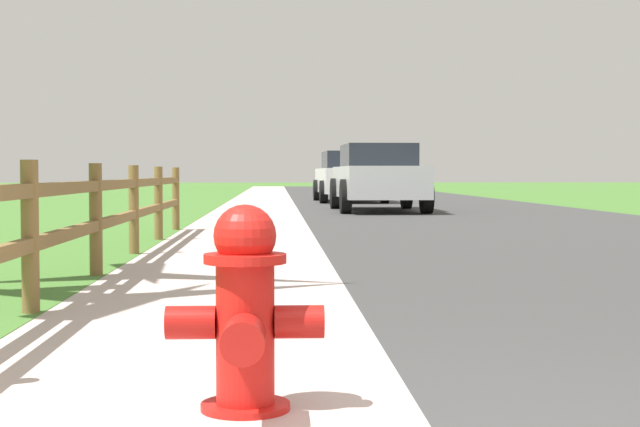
{
  "coord_description": "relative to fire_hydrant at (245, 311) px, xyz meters",
  "views": [
    {
      "loc": [
        -0.54,
        -2.37,
        0.89
      ],
      "look_at": [
        -0.07,
        7.89,
        0.45
      ],
      "focal_mm": 54.25,
      "sensor_mm": 36.0,
      "label": 1
    }
  ],
  "objects": [
    {
      "name": "ground_plane",
      "position": [
        0.65,
        23.82,
        -0.38
      ],
      "size": [
        120.0,
        120.0,
        0.0
      ],
      "primitive_type": "plane",
      "color": "#42712C"
    },
    {
      "name": "road_asphalt",
      "position": [
        4.15,
        25.82,
        -0.37
      ],
      "size": [
        7.0,
        66.0,
        0.01
      ],
      "primitive_type": "cube",
      "color": "#393939",
      "rests_on": "ground"
    },
    {
      "name": "curb_concrete",
      "position": [
        -2.35,
        25.82,
        -0.37
      ],
      "size": [
        6.0,
        66.0,
        0.01
      ],
      "primitive_type": "cube",
      "color": "#BFABA4",
      "rests_on": "ground"
    },
    {
      "name": "grass_verge",
      "position": [
        -3.85,
        25.82,
        -0.37
      ],
      "size": [
        5.0,
        66.0,
        0.0
      ],
      "primitive_type": "cube",
      "color": "#42712C",
      "rests_on": "ground"
    },
    {
      "name": "fire_hydrant",
      "position": [
        0.0,
        0.0,
        0.0
      ],
      "size": [
        0.59,
        0.5,
        0.77
      ],
      "color": "red",
      "rests_on": "ground"
    },
    {
      "name": "rail_fence",
      "position": [
        -1.42,
        4.77,
        0.19
      ],
      "size": [
        0.11,
        13.39,
        0.97
      ],
      "color": "brown",
      "rests_on": "ground"
    },
    {
      "name": "parked_suv_silver",
      "position": [
        2.48,
        18.7,
        0.42
      ],
      "size": [
        2.04,
        4.74,
        1.54
      ],
      "color": "#B7BABF",
      "rests_on": "ground"
    },
    {
      "name": "parked_car_white",
      "position": [
        2.36,
        25.71,
        0.4
      ],
      "size": [
        2.07,
        4.78,
        1.53
      ],
      "color": "white",
      "rests_on": "ground"
    }
  ]
}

